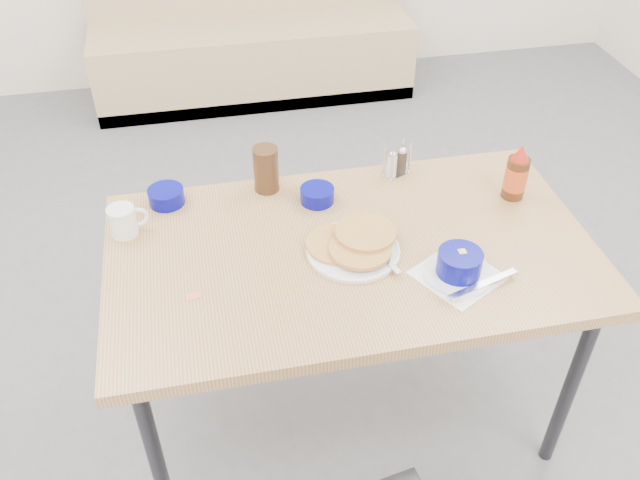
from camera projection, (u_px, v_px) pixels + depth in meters
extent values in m
plane|color=slate|center=(362.00, 470.00, 2.25)|extent=(6.00, 6.00, 0.00)
cube|color=tan|center=(254.00, 59.00, 4.15)|extent=(1.90, 0.55, 0.45)
cube|color=#2D2D33|center=(256.00, 87.00, 4.27)|extent=(1.90, 0.55, 0.08)
cube|color=tan|center=(351.00, 253.00, 1.96)|extent=(1.40, 0.80, 0.04)
cylinder|color=#2D2D33|center=(157.00, 461.00, 1.87)|extent=(0.04, 0.04, 0.72)
cylinder|color=#2D2D33|center=(570.00, 388.00, 2.06)|extent=(0.04, 0.04, 0.72)
cylinder|color=#2D2D33|center=(153.00, 300.00, 2.35)|extent=(0.04, 0.04, 0.72)
cylinder|color=#2D2D33|center=(488.00, 253.00, 2.54)|extent=(0.04, 0.04, 0.72)
cylinder|color=white|center=(353.00, 251.00, 1.93)|extent=(0.27, 0.27, 0.01)
cylinder|color=#D89551|center=(337.00, 244.00, 1.93)|extent=(0.18, 0.18, 0.01)
cylinder|color=#D89551|center=(360.00, 249.00, 1.90)|extent=(0.18, 0.18, 0.01)
cylinder|color=#D89551|center=(365.00, 232.00, 1.94)|extent=(0.18, 0.18, 0.01)
cube|color=silver|center=(387.00, 261.00, 1.88)|extent=(0.05, 0.12, 0.00)
cylinder|color=white|center=(123.00, 221.00, 1.97)|extent=(0.08, 0.08, 0.09)
cylinder|color=black|center=(120.00, 210.00, 1.95)|extent=(0.07, 0.07, 0.00)
torus|color=white|center=(138.00, 217.00, 1.98)|extent=(0.07, 0.03, 0.07)
cube|color=white|center=(457.00, 275.00, 1.86)|extent=(0.27, 0.27, 0.00)
cylinder|color=white|center=(458.00, 273.00, 1.85)|extent=(0.19, 0.19, 0.01)
cylinder|color=#05077E|center=(459.00, 263.00, 1.83)|extent=(0.12, 0.12, 0.07)
cylinder|color=white|center=(461.00, 255.00, 1.81)|extent=(0.11, 0.11, 0.01)
cube|color=#F4DB60|center=(462.00, 252.00, 1.81)|extent=(0.02, 0.02, 0.01)
cube|color=silver|center=(483.00, 284.00, 1.81)|extent=(0.22, 0.09, 0.01)
cylinder|color=#05077E|center=(166.00, 196.00, 2.10)|extent=(0.11, 0.11, 0.05)
cylinder|color=#05077E|center=(317.00, 195.00, 2.11)|extent=(0.11, 0.11, 0.05)
cylinder|color=#3F2714|center=(266.00, 169.00, 2.13)|extent=(0.10, 0.10, 0.15)
cube|color=silver|center=(396.00, 173.00, 2.24)|extent=(0.11, 0.08, 0.00)
cylinder|color=silver|center=(392.00, 165.00, 2.18)|extent=(0.01, 0.01, 0.11)
cylinder|color=silver|center=(410.00, 158.00, 2.21)|extent=(0.01, 0.01, 0.11)
cylinder|color=silver|center=(384.00, 160.00, 2.20)|extent=(0.01, 0.01, 0.11)
cylinder|color=silver|center=(402.00, 153.00, 2.24)|extent=(0.01, 0.01, 0.11)
cylinder|color=silver|center=(392.00, 165.00, 2.21)|extent=(0.03, 0.03, 0.07)
cylinder|color=#3F3326|center=(402.00, 161.00, 2.23)|extent=(0.03, 0.03, 0.07)
cylinder|color=#47230F|center=(516.00, 178.00, 2.10)|extent=(0.07, 0.07, 0.14)
cylinder|color=orange|center=(516.00, 177.00, 2.10)|extent=(0.07, 0.07, 0.08)
cone|color=red|center=(521.00, 153.00, 2.04)|extent=(0.05, 0.05, 0.05)
cube|color=#FF6654|center=(193.00, 296.00, 1.79)|extent=(0.04, 0.03, 0.00)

